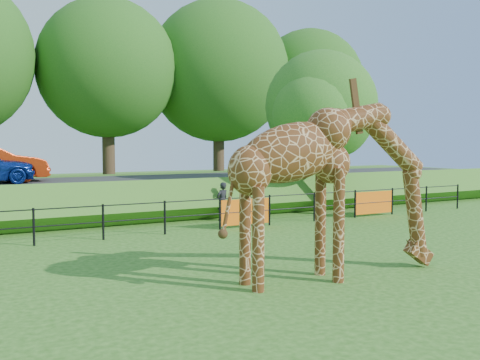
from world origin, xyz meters
The scene contains 8 objects.
ground centered at (0.00, 0.00, 0.00)m, with size 90.00×90.00×0.00m, color #275B16.
giraffe centered at (1.28, 0.95, 1.94)m, with size 5.43×1.00×3.88m, color #552B11, non-canonical shape.
perimeter_fence centered at (0.00, 8.00, 0.55)m, with size 28.07×0.10×1.10m, color black, non-canonical shape.
embankment centered at (0.00, 15.50, 0.65)m, with size 40.00×9.00×1.30m, color #275B16.
road centered at (0.00, 14.00, 1.36)m, with size 40.00×5.00×0.12m, color #29292B.
visitor centered at (3.06, 9.88, 0.73)m, with size 0.53×0.35×1.46m, color black.
tree_east centered at (7.60, 9.63, 4.28)m, with size 5.40×4.71×6.76m.
bg_tree_line centered at (1.89, 22.00, 7.19)m, with size 37.30×8.80×11.82m.
Camera 1 is at (-6.18, -8.19, 2.97)m, focal length 40.00 mm.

